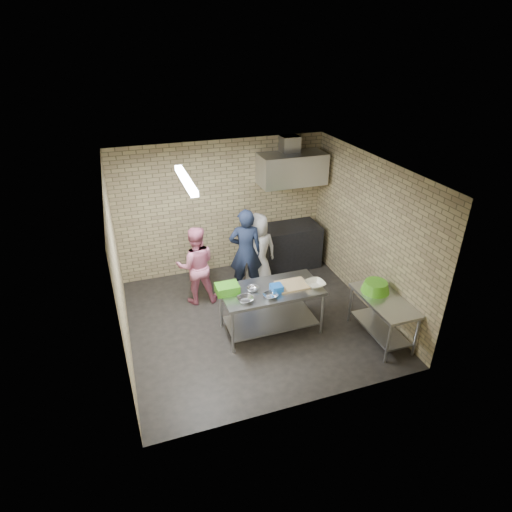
{
  "coord_description": "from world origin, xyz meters",
  "views": [
    {
      "loc": [
        -1.9,
        -5.68,
        4.47
      ],
      "look_at": [
        0.1,
        0.2,
        1.15
      ],
      "focal_mm": 29.6,
      "sensor_mm": 36.0,
      "label": 1
    }
  ],
  "objects_px": {
    "side_counter": "(382,318)",
    "woman_white": "(258,251)",
    "green_crate": "(227,289)",
    "green_basin": "(376,286)",
    "woman_pink": "(196,266)",
    "bottle_red": "(290,169)",
    "prep_table": "(271,309)",
    "blue_tub": "(277,288)",
    "man_navy": "(246,252)",
    "stove": "(290,246)"
  },
  "relations": [
    {
      "from": "side_counter",
      "to": "woman_white",
      "type": "height_order",
      "value": "woman_white"
    },
    {
      "from": "green_crate",
      "to": "green_basin",
      "type": "distance_m",
      "value": 2.39
    },
    {
      "from": "green_basin",
      "to": "woman_pink",
      "type": "relative_size",
      "value": 0.31
    },
    {
      "from": "woman_white",
      "to": "bottle_red",
      "type": "bearing_deg",
      "value": -141.96
    },
    {
      "from": "bottle_red",
      "to": "green_crate",
      "type": "bearing_deg",
      "value": -132.36
    },
    {
      "from": "side_counter",
      "to": "green_crate",
      "type": "xyz_separation_m",
      "value": [
        -2.32,
        0.88,
        0.51
      ]
    },
    {
      "from": "prep_table",
      "to": "blue_tub",
      "type": "xyz_separation_m",
      "value": [
        0.05,
        -0.1,
        0.46
      ]
    },
    {
      "from": "man_navy",
      "to": "green_crate",
      "type": "bearing_deg",
      "value": 74.52
    },
    {
      "from": "bottle_red",
      "to": "man_navy",
      "type": "relative_size",
      "value": 0.11
    },
    {
      "from": "blue_tub",
      "to": "woman_pink",
      "type": "height_order",
      "value": "woman_pink"
    },
    {
      "from": "man_navy",
      "to": "side_counter",
      "type": "bearing_deg",
      "value": 142.89
    },
    {
      "from": "woman_pink",
      "to": "green_crate",
      "type": "bearing_deg",
      "value": 109.91
    },
    {
      "from": "side_counter",
      "to": "green_basin",
      "type": "height_order",
      "value": "green_basin"
    },
    {
      "from": "stove",
      "to": "woman_pink",
      "type": "distance_m",
      "value": 2.28
    },
    {
      "from": "stove",
      "to": "woman_pink",
      "type": "relative_size",
      "value": 0.8
    },
    {
      "from": "blue_tub",
      "to": "bottle_red",
      "type": "height_order",
      "value": "bottle_red"
    },
    {
      "from": "green_basin",
      "to": "prep_table",
      "type": "bearing_deg",
      "value": 162.25
    },
    {
      "from": "side_counter",
      "to": "bottle_red",
      "type": "xyz_separation_m",
      "value": [
        -0.4,
        2.99,
        1.65
      ]
    },
    {
      "from": "stove",
      "to": "blue_tub",
      "type": "xyz_separation_m",
      "value": [
        -1.12,
        -2.09,
        0.42
      ]
    },
    {
      "from": "green_basin",
      "to": "bottle_red",
      "type": "xyz_separation_m",
      "value": [
        -0.38,
        2.74,
        1.19
      ]
    },
    {
      "from": "prep_table",
      "to": "man_navy",
      "type": "distance_m",
      "value": 1.38
    },
    {
      "from": "side_counter",
      "to": "blue_tub",
      "type": "height_order",
      "value": "blue_tub"
    },
    {
      "from": "bottle_red",
      "to": "blue_tub",
      "type": "bearing_deg",
      "value": -116.72
    },
    {
      "from": "stove",
      "to": "woman_white",
      "type": "distance_m",
      "value": 1.12
    },
    {
      "from": "green_crate",
      "to": "blue_tub",
      "type": "bearing_deg",
      "value": -16.35
    },
    {
      "from": "side_counter",
      "to": "woman_white",
      "type": "xyz_separation_m",
      "value": [
        -1.36,
        2.18,
        0.38
      ]
    },
    {
      "from": "woman_pink",
      "to": "bottle_red",
      "type": "bearing_deg",
      "value": -149.72
    },
    {
      "from": "man_navy",
      "to": "woman_white",
      "type": "relative_size",
      "value": 1.12
    },
    {
      "from": "bottle_red",
      "to": "woman_pink",
      "type": "xyz_separation_m",
      "value": [
        -2.19,
        -0.97,
        -1.28
      ]
    },
    {
      "from": "woman_pink",
      "to": "blue_tub",
      "type": "bearing_deg",
      "value": 133.43
    },
    {
      "from": "green_crate",
      "to": "woman_pink",
      "type": "relative_size",
      "value": 0.24
    },
    {
      "from": "man_navy",
      "to": "prep_table",
      "type": "bearing_deg",
      "value": 105.29
    },
    {
      "from": "prep_table",
      "to": "woman_pink",
      "type": "bearing_deg",
      "value": 127.72
    },
    {
      "from": "side_counter",
      "to": "green_basin",
      "type": "bearing_deg",
      "value": 94.57
    },
    {
      "from": "blue_tub",
      "to": "woman_white",
      "type": "relative_size",
      "value": 0.12
    },
    {
      "from": "side_counter",
      "to": "stove",
      "type": "relative_size",
      "value": 1.0
    },
    {
      "from": "blue_tub",
      "to": "stove",
      "type": "bearing_deg",
      "value": 61.75
    },
    {
      "from": "side_counter",
      "to": "bottle_red",
      "type": "bearing_deg",
      "value": 97.62
    },
    {
      "from": "side_counter",
      "to": "green_crate",
      "type": "relative_size",
      "value": 3.33
    },
    {
      "from": "stove",
      "to": "green_basin",
      "type": "relative_size",
      "value": 2.61
    },
    {
      "from": "green_crate",
      "to": "man_navy",
      "type": "xyz_separation_m",
      "value": [
        0.68,
        1.18,
        -0.04
      ]
    },
    {
      "from": "man_navy",
      "to": "woman_white",
      "type": "distance_m",
      "value": 0.32
    },
    {
      "from": "prep_table",
      "to": "blue_tub",
      "type": "relative_size",
      "value": 9.0
    },
    {
      "from": "blue_tub",
      "to": "prep_table",
      "type": "bearing_deg",
      "value": 116.57
    },
    {
      "from": "stove",
      "to": "woman_pink",
      "type": "xyz_separation_m",
      "value": [
        -2.14,
        -0.73,
        0.3
      ]
    },
    {
      "from": "side_counter",
      "to": "stove",
      "type": "xyz_separation_m",
      "value": [
        -0.45,
        2.75,
        0.08
      ]
    },
    {
      "from": "woman_pink",
      "to": "prep_table",
      "type": "bearing_deg",
      "value": 134.15
    },
    {
      "from": "green_crate",
      "to": "green_basin",
      "type": "xyz_separation_m",
      "value": [
        2.3,
        -0.63,
        -0.05
      ]
    },
    {
      "from": "prep_table",
      "to": "bottle_red",
      "type": "relative_size",
      "value": 9.0
    },
    {
      "from": "prep_table",
      "to": "green_basin",
      "type": "xyz_separation_m",
      "value": [
        1.6,
        -0.51,
        0.43
      ]
    }
  ]
}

